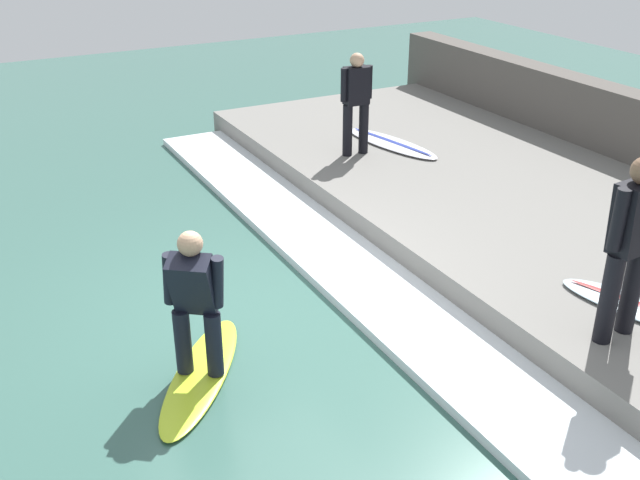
{
  "coord_description": "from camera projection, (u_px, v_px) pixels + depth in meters",
  "views": [
    {
      "loc": [
        -2.59,
        -6.3,
        4.14
      ],
      "look_at": [
        0.73,
        0.0,
        0.7
      ],
      "focal_mm": 42.0,
      "sensor_mm": 36.0,
      "label": 1
    }
  ],
  "objects": [
    {
      "name": "ground_plane",
      "position": [
        259.0,
        314.0,
        7.9
      ],
      "size": [
        28.0,
        28.0,
        0.0
      ],
      "primitive_type": "plane",
      "color": "#386056"
    },
    {
      "name": "concrete_ledge",
      "position": [
        549.0,
        224.0,
        9.52
      ],
      "size": [
        4.4,
        12.43,
        0.37
      ],
      "primitive_type": "cube",
      "color": "slate",
      "rests_on": "ground_plane"
    },
    {
      "name": "wave_foam_crest",
      "position": [
        365.0,
        281.0,
        8.43
      ],
      "size": [
        1.05,
        11.8,
        0.1
      ],
      "primitive_type": "cube",
      "color": "silver",
      "rests_on": "ground_plane"
    },
    {
      "name": "surfboard_riding",
      "position": [
        201.0,
        374.0,
        6.88
      ],
      "size": [
        1.5,
        1.8,
        0.06
      ],
      "color": "#BFE02D",
      "rests_on": "ground_plane"
    },
    {
      "name": "surfer_riding",
      "position": [
        195.0,
        297.0,
        6.53
      ],
      "size": [
        0.54,
        0.55,
        1.42
      ],
      "color": "black",
      "rests_on": "surfboard_riding"
    },
    {
      "name": "surfer_waiting_near",
      "position": [
        356.0,
        99.0,
        11.01
      ],
      "size": [
        0.51,
        0.22,
        1.53
      ],
      "color": "black",
      "rests_on": "concrete_ledge"
    },
    {
      "name": "surfboard_waiting_near",
      "position": [
        392.0,
        143.0,
        11.75
      ],
      "size": [
        0.86,
        1.98,
        0.07
      ],
      "color": "silver",
      "rests_on": "concrete_ledge"
    },
    {
      "name": "surfer_waiting_far",
      "position": [
        631.0,
        240.0,
        6.44
      ],
      "size": [
        0.58,
        0.29,
        1.72
      ],
      "color": "black",
      "rests_on": "concrete_ledge"
    }
  ]
}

